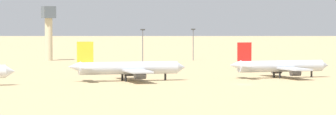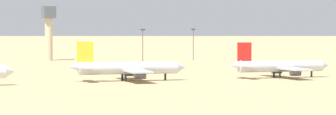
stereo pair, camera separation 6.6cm
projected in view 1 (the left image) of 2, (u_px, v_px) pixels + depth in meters
name	position (u px, v px, depth m)	size (l,w,h in m)	color
ground	(243.00, 84.00, 236.82)	(4000.00, 4000.00, 0.00)	tan
parked_jet_yellow_3	(127.00, 68.00, 249.91)	(33.48, 28.45, 11.07)	silver
parked_jet_red_4	(280.00, 66.00, 263.60)	(31.91, 26.93, 10.54)	silver
control_tower	(49.00, 28.00, 379.63)	(5.20, 5.20, 22.98)	#C6B793
light_pole_west	(143.00, 44.00, 347.32)	(1.80, 0.50, 13.63)	#59595E
light_pole_mid	(193.00, 42.00, 381.38)	(1.80, 0.50, 13.47)	#59595E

